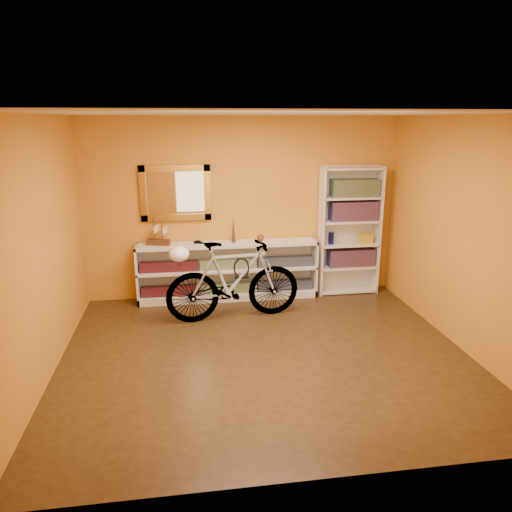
{
  "coord_description": "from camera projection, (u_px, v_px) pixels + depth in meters",
  "views": [
    {
      "loc": [
        -0.83,
        -4.85,
        2.54
      ],
      "look_at": [
        0.0,
        0.7,
        0.95
      ],
      "focal_mm": 33.85,
      "sensor_mm": 36.0,
      "label": 1
    }
  ],
  "objects": [
    {
      "name": "wall_socket",
      "position": [
        302.0,
        275.0,
        7.37
      ],
      "size": [
        0.09,
        0.02,
        0.09
      ],
      "primitive_type": "cube",
      "color": "silver",
      "rests_on": "back_wall"
    },
    {
      "name": "yellow_bag",
      "position": [
        366.0,
        238.0,
        7.17
      ],
      "size": [
        0.19,
        0.14,
        0.14
      ],
      "primitive_type": "cube",
      "rotation": [
        0.0,
        0.0,
        0.07
      ],
      "color": "gold",
      "rests_on": "bookcase"
    },
    {
      "name": "cd_row_upper",
      "position": [
        228.0,
        264.0,
        6.95
      ],
      "size": [
        2.5,
        0.13,
        0.14
      ],
      "primitive_type": "cube",
      "color": "navy",
      "rests_on": "console_unit"
    },
    {
      "name": "book_row_a",
      "position": [
        351.0,
        257.0,
        7.26
      ],
      "size": [
        0.7,
        0.22,
        0.26
      ],
      "primitive_type": "cube",
      "color": "maroon",
      "rests_on": "bookcase"
    },
    {
      "name": "bicycle",
      "position": [
        234.0,
        280.0,
        6.26
      ],
      "size": [
        0.66,
        1.84,
        1.06
      ],
      "primitive_type": "imported",
      "rotation": [
        0.0,
        0.0,
        1.68
      ],
      "color": "silver",
      "rests_on": "floor"
    },
    {
      "name": "bronze_ornament",
      "position": [
        233.0,
        229.0,
        6.85
      ],
      "size": [
        0.06,
        0.06,
        0.37
      ],
      "primitive_type": "cone",
      "color": "brown",
      "rests_on": "console_unit"
    },
    {
      "name": "decorative_orb",
      "position": [
        260.0,
        238.0,
        6.94
      ],
      "size": [
        0.1,
        0.1,
        0.1
      ],
      "primitive_type": "sphere",
      "color": "brown",
      "rests_on": "console_unit"
    },
    {
      "name": "right_wall",
      "position": [
        464.0,
        235.0,
        5.39
      ],
      "size": [
        0.01,
        4.0,
        2.6
      ],
      "primitive_type": "cube",
      "color": "orange",
      "rests_on": "ground"
    },
    {
      "name": "cd_row_lower",
      "position": [
        229.0,
        288.0,
        7.05
      ],
      "size": [
        2.5,
        0.13,
        0.14
      ],
      "primitive_type": "cube",
      "color": "black",
      "rests_on": "console_unit"
    },
    {
      "name": "left_wall",
      "position": [
        40.0,
        250.0,
        4.75
      ],
      "size": [
        0.01,
        4.0,
        2.6
      ],
      "primitive_type": "cube",
      "color": "orange",
      "rests_on": "ground"
    },
    {
      "name": "bookcase",
      "position": [
        349.0,
        231.0,
        7.14
      ],
      "size": [
        0.9,
        0.3,
        1.9
      ],
      "primitive_type": null,
      "color": "silver",
      "rests_on": "floor"
    },
    {
      "name": "back_wall",
      "position": [
        243.0,
        209.0,
        6.98
      ],
      "size": [
        4.5,
        0.01,
        2.6
      ],
      "primitive_type": "cube",
      "color": "orange",
      "rests_on": "ground"
    },
    {
      "name": "red_tin",
      "position": [
        337.0,
        190.0,
        6.98
      ],
      "size": [
        0.15,
        0.15,
        0.19
      ],
      "primitive_type": "cube",
      "rotation": [
        0.0,
        0.0,
        -0.02
      ],
      "color": "maroon",
      "rests_on": "bookcase"
    },
    {
      "name": "u_lock",
      "position": [
        241.0,
        268.0,
        6.24
      ],
      "size": [
        0.21,
        0.02,
        0.21
      ],
      "primitive_type": "torus",
      "rotation": [
        1.57,
        0.0,
        0.0
      ],
      "color": "black",
      "rests_on": "bicycle"
    },
    {
      "name": "travel_mug",
      "position": [
        331.0,
        238.0,
        7.11
      ],
      "size": [
        0.08,
        0.08,
        0.18
      ],
      "primitive_type": "cylinder",
      "color": "navy",
      "rests_on": "bookcase"
    },
    {
      "name": "toy_car",
      "position": [
        199.0,
        243.0,
        6.83
      ],
      "size": [
        0.0,
        0.01,
        0.0
      ],
      "primitive_type": "imported",
      "rotation": [
        0.0,
        0.0,
        1.28
      ],
      "color": "black",
      "rests_on": "console_unit"
    },
    {
      "name": "helmet",
      "position": [
        179.0,
        254.0,
        5.98
      ],
      "size": [
        0.26,
        0.25,
        0.19
      ],
      "primitive_type": "ellipsoid",
      "color": "white",
      "rests_on": "bicycle"
    },
    {
      "name": "floor",
      "position": [
        265.0,
        354.0,
        5.43
      ],
      "size": [
        4.5,
        4.0,
        0.01
      ],
      "primitive_type": "cube",
      "color": "#301F0D",
      "rests_on": "ground"
    },
    {
      "name": "book_row_b",
      "position": [
        353.0,
        211.0,
        7.07
      ],
      "size": [
        0.7,
        0.22,
        0.28
      ],
      "primitive_type": "cube",
      "color": "maroon",
      "rests_on": "bookcase"
    },
    {
      "name": "book_row_c",
      "position": [
        355.0,
        188.0,
        6.97
      ],
      "size": [
        0.7,
        0.22,
        0.25
      ],
      "primitive_type": "cube",
      "color": "#1A4D5B",
      "rests_on": "bookcase"
    },
    {
      "name": "model_ship",
      "position": [
        158.0,
        232.0,
        6.7
      ],
      "size": [
        0.34,
        0.2,
        0.38
      ],
      "primitive_type": null,
      "rotation": [
        0.0,
        0.0,
        -0.28
      ],
      "color": "#3F2311",
      "rests_on": "console_unit"
    },
    {
      "name": "ceiling",
      "position": [
        267.0,
        113.0,
        4.72
      ],
      "size": [
        4.5,
        4.0,
        0.01
      ],
      "primitive_type": "cube",
      "color": "silver",
      "rests_on": "ground"
    },
    {
      "name": "console_unit",
      "position": [
        228.0,
        271.0,
        7.0
      ],
      "size": [
        2.6,
        0.35,
        0.85
      ],
      "primitive_type": null,
      "color": "silver",
      "rests_on": "floor"
    },
    {
      "name": "gilt_mirror",
      "position": [
        175.0,
        193.0,
        6.74
      ],
      "size": [
        0.98,
        0.06,
        0.78
      ],
      "primitive_type": "cube",
      "color": "#96651B",
      "rests_on": "back_wall"
    }
  ]
}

